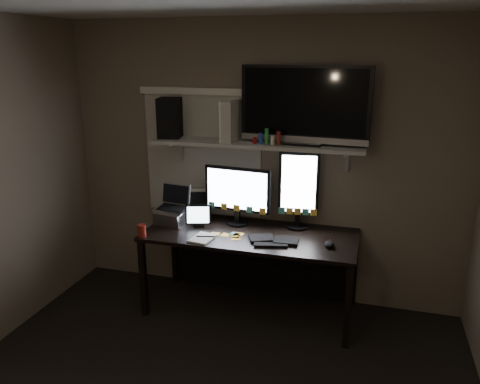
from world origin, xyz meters
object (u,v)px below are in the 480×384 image
(desk, at_px, (254,247))
(monitor_landscape, at_px, (237,195))
(cup, at_px, (142,231))
(tv, at_px, (305,105))
(game_console, at_px, (231,121))
(tablet, at_px, (199,216))
(speaker, at_px, (170,118))
(laptop, at_px, (172,205))
(monitor_portrait, at_px, (298,190))
(mouse, at_px, (329,244))
(keyboard, at_px, (274,240))

(desk, distance_m, monitor_landscape, 0.48)
(cup, relative_size, tv, 0.10)
(desk, height_order, game_console, game_console)
(tv, xyz_separation_m, game_console, (-0.62, -0.00, -0.15))
(tablet, relative_size, speaker, 0.65)
(monitor_landscape, relative_size, laptop, 1.81)
(laptop, height_order, tv, tv)
(cup, distance_m, tv, 1.69)
(monitor_portrait, distance_m, laptop, 1.13)
(desk, distance_m, mouse, 0.74)
(desk, distance_m, cup, 0.99)
(keyboard, distance_m, game_console, 1.07)
(monitor_portrait, xyz_separation_m, tv, (0.03, -0.03, 0.72))
(tablet, height_order, game_console, game_console)
(desk, xyz_separation_m, tablet, (-0.48, -0.09, 0.28))
(mouse, bearing_deg, monitor_landscape, 156.42)
(laptop, distance_m, speaker, 0.78)
(monitor_portrait, distance_m, speaker, 1.30)
(mouse, distance_m, tv, 1.13)
(keyboard, bearing_deg, cup, 177.98)
(mouse, bearing_deg, desk, 157.19)
(mouse, distance_m, cup, 1.54)
(monitor_portrait, height_order, speaker, speaker)
(cup, distance_m, speaker, 1.03)
(monitor_portrait, bearing_deg, monitor_landscape, -179.83)
(laptop, height_order, game_console, game_console)
(tablet, xyz_separation_m, cup, (-0.37, -0.35, -0.05))
(monitor_portrait, height_order, game_console, game_console)
(monitor_landscape, relative_size, speaker, 1.75)
(mouse, bearing_deg, tv, 127.56)
(mouse, height_order, cup, cup)
(keyboard, relative_size, game_console, 1.20)
(monitor_portrait, bearing_deg, mouse, -53.34)
(cup, height_order, speaker, speaker)
(monitor_landscape, xyz_separation_m, mouse, (0.85, -0.29, -0.25))
(monitor_portrait, relative_size, keyboard, 1.68)
(laptop, height_order, cup, laptop)
(tv, relative_size, game_console, 3.08)
(monitor_portrait, xyz_separation_m, cup, (-1.21, -0.56, -0.29))
(desk, bearing_deg, laptop, -174.08)
(monitor_landscape, bearing_deg, keyboard, -31.71)
(desk, relative_size, cup, 17.19)
(game_console, height_order, speaker, speaker)
(monitor_portrait, relative_size, game_console, 2.01)
(mouse, xyz_separation_m, tv, (-0.29, 0.32, 1.05))
(mouse, relative_size, tv, 0.11)
(cup, bearing_deg, speaker, 84.51)
(desk, bearing_deg, tablet, -169.52)
(tv, relative_size, speaker, 3.04)
(laptop, height_order, speaker, speaker)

